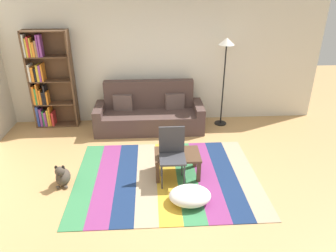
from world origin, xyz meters
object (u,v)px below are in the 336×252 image
at_px(couch, 149,114).
at_px(standing_lamp, 226,53).
at_px(bookshelf, 46,81).
at_px(pouf, 190,196).
at_px(coffee_table, 177,157).
at_px(tv_remote, 179,155).
at_px(dog, 63,176).
at_px(folding_chair, 172,151).

xyz_separation_m(couch, standing_lamp, (1.58, 0.13, 1.24)).
xyz_separation_m(bookshelf, pouf, (2.70, -2.82, -0.88)).
height_order(coffee_table, standing_lamp, standing_lamp).
xyz_separation_m(coffee_table, tv_remote, (0.02, -0.05, 0.08)).
distance_m(bookshelf, tv_remote, 3.41).
relative_size(couch, standing_lamp, 1.20).
height_order(dog, folding_chair, folding_chair).
bearing_deg(tv_remote, bookshelf, 141.70).
height_order(coffee_table, pouf, coffee_table).
distance_m(coffee_table, folding_chair, 0.26).
height_order(pouf, tv_remote, tv_remote).
distance_m(bookshelf, folding_chair, 3.36).
distance_m(couch, bookshelf, 2.25).
bearing_deg(bookshelf, pouf, -46.29).
relative_size(couch, pouf, 3.72).
bearing_deg(pouf, bookshelf, 133.71).
height_order(couch, bookshelf, bookshelf).
relative_size(couch, dog, 5.69).
bearing_deg(tv_remote, couch, 105.07).
bearing_deg(coffee_table, couch, 103.68).
xyz_separation_m(couch, dog, (-1.37, -1.98, -0.18)).
distance_m(coffee_table, tv_remote, 0.09).
height_order(pouf, standing_lamp, standing_lamp).
height_order(dog, tv_remote, tv_remote).
bearing_deg(bookshelf, tv_remote, -39.56).
bearing_deg(bookshelf, dog, -71.40).
distance_m(pouf, tv_remote, 0.75).
distance_m(pouf, folding_chair, 0.76).
distance_m(coffee_table, standing_lamp, 2.57).
xyz_separation_m(pouf, dog, (-1.93, 0.56, 0.03)).
relative_size(dog, standing_lamp, 0.21).
xyz_separation_m(pouf, tv_remote, (-0.11, 0.68, 0.28)).
xyz_separation_m(couch, coffee_table, (0.44, -1.81, -0.01)).
bearing_deg(tv_remote, coffee_table, 109.95).
xyz_separation_m(couch, bookshelf, (-2.13, 0.28, 0.67)).
height_order(pouf, folding_chair, folding_chair).
relative_size(bookshelf, pouf, 3.37).
bearing_deg(folding_chair, standing_lamp, 115.58).
bearing_deg(dog, couch, 55.36).
height_order(bookshelf, dog, bookshelf).
height_order(pouf, dog, dog).
xyz_separation_m(bookshelf, dog, (0.76, -2.27, -0.84)).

